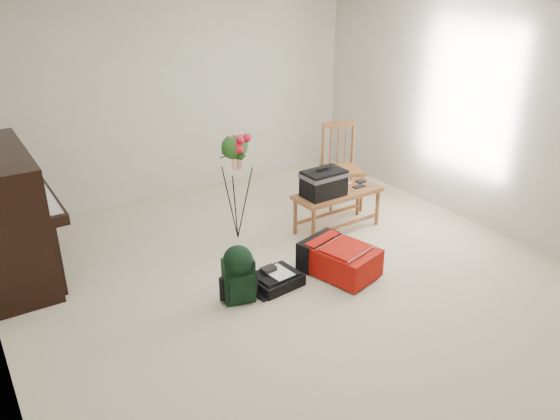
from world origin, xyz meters
TOP-DOWN VIEW (x-y plane):
  - floor at (0.00, 0.00)m, footprint 5.00×5.50m
  - ceiling at (0.00, 0.00)m, footprint 5.00×5.50m
  - wall_back at (0.00, 2.75)m, footprint 5.00×0.04m
  - wall_right at (2.50, 0.00)m, footprint 0.04×5.50m
  - piano at (-2.19, 1.60)m, footprint 0.71×1.50m
  - bench at (0.88, 0.72)m, footprint 1.04×0.44m
  - dining_chair at (1.47, 1.23)m, footprint 0.57×0.57m
  - red_suitcase at (0.43, -0.03)m, footprint 0.64×0.81m
  - black_duffel at (-0.20, 0.07)m, footprint 0.48×0.40m
  - green_backpack at (-0.61, 0.03)m, footprint 0.31×0.28m
  - flower_stand at (-0.02, 1.14)m, footprint 0.43×0.43m

SIDE VIEW (x-z plane):
  - floor at x=0.00m, z-range -0.01..0.01m
  - black_duffel at x=-0.20m, z-range -0.03..0.16m
  - red_suitcase at x=0.43m, z-range 0.01..0.31m
  - green_backpack at x=-0.61m, z-range 0.03..0.57m
  - dining_chair at x=1.47m, z-range -0.01..1.02m
  - bench at x=0.88m, z-range 0.16..0.95m
  - flower_stand at x=-0.02m, z-range -0.02..1.20m
  - piano at x=-2.19m, z-range -0.03..1.22m
  - wall_back at x=0.00m, z-range 0.00..2.50m
  - wall_right at x=2.50m, z-range 0.00..2.50m
  - ceiling at x=0.00m, z-range 2.50..2.50m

